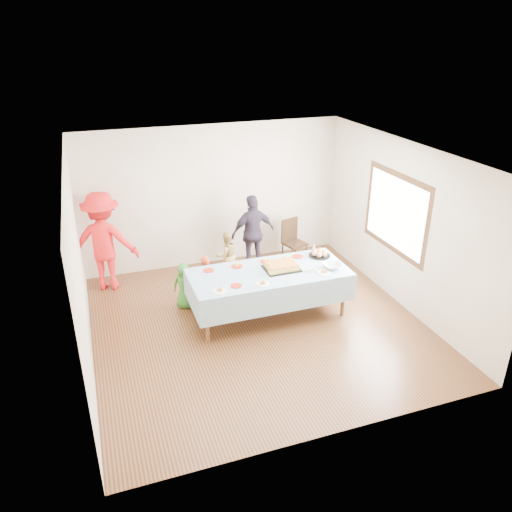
{
  "coord_description": "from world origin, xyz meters",
  "views": [
    {
      "loc": [
        -2.23,
        -6.33,
        4.28
      ],
      "look_at": [
        0.08,
        0.3,
        1.04
      ],
      "focal_mm": 35.0,
      "sensor_mm": 36.0,
      "label": 1
    }
  ],
  "objects_px": {
    "birthday_cake": "(281,266)",
    "dining_chair": "(292,239)",
    "party_table": "(269,275)",
    "adult_left": "(104,241)"
  },
  "relations": [
    {
      "from": "dining_chair",
      "to": "birthday_cake",
      "type": "bearing_deg",
      "value": -134.44
    },
    {
      "from": "party_table",
      "to": "dining_chair",
      "type": "bearing_deg",
      "value": 56.57
    },
    {
      "from": "party_table",
      "to": "birthday_cake",
      "type": "relative_size",
      "value": 4.5
    },
    {
      "from": "party_table",
      "to": "adult_left",
      "type": "height_order",
      "value": "adult_left"
    },
    {
      "from": "birthday_cake",
      "to": "dining_chair",
      "type": "height_order",
      "value": "dining_chair"
    },
    {
      "from": "party_table",
      "to": "dining_chair",
      "type": "relative_size",
      "value": 2.81
    },
    {
      "from": "birthday_cake",
      "to": "dining_chair",
      "type": "xyz_separation_m",
      "value": [
        0.93,
        1.72,
        -0.33
      ]
    },
    {
      "from": "party_table",
      "to": "birthday_cake",
      "type": "distance_m",
      "value": 0.24
    },
    {
      "from": "dining_chair",
      "to": "adult_left",
      "type": "bearing_deg",
      "value": 162.39
    },
    {
      "from": "birthday_cake",
      "to": "dining_chair",
      "type": "bearing_deg",
      "value": 61.6
    }
  ]
}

